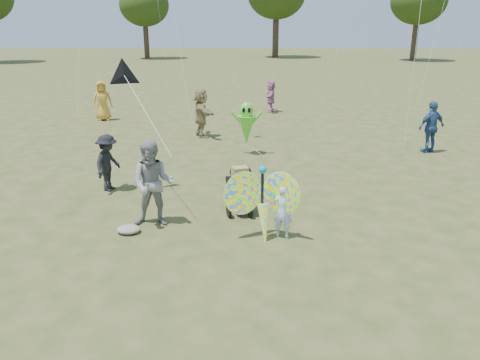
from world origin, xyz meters
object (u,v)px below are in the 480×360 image
Objects in this scene: crowd_j at (271,96)px; jogging_stroller at (240,186)px; adult_man at (153,184)px; crowd_g at (102,101)px; crowd_c at (431,127)px; crowd_d at (201,113)px; butterfly_kite at (263,203)px; crowd_b at (108,163)px; alien_kite at (247,125)px; child_girl at (283,212)px.

jogging_stroller is (-0.94, -12.92, -0.14)m from crowd_j.
adult_man is 14.07m from crowd_j.
crowd_g is 7.93m from crowd_j.
crowd_c is 0.99× the size of crowd_g.
crowd_d is 1.07× the size of butterfly_kite.
crowd_c is at bearing -38.36° from crowd_g.
adult_man is 1.26× the size of crowd_b.
crowd_c is at bearing 37.02° from crowd_j.
crowd_d reaches higher than crowd_b.
crowd_d is 1.06× the size of crowd_g.
alien_kite is at bearing 94.65° from butterfly_kite.
child_girl is 0.63× the size of butterfly_kite.
crowd_j is at bearing -73.10° from child_girl.
adult_man is at bearing -128.67° from crowd_b.
crowd_j is at bearing 88.31° from butterfly_kite.
butterfly_kite is at bearing -76.13° from crowd_g.
crowd_g is at bearing 32.55° from crowd_b.
adult_man is at bearing 166.60° from butterfly_kite.
crowd_c is (7.94, 6.38, -0.07)m from adult_man.
crowd_g is 1.55× the size of jogging_stroller.
crowd_g reaches higher than jogging_stroller.
crowd_d is at bearing 104.64° from butterfly_kite.
child_girl reaches higher than jogging_stroller.
alien_kite is at bearing -29.20° from crowd_b.
crowd_b is 3.69m from jogging_stroller.
crowd_d reaches higher than crowd_g.
butterfly_kite is 6.45m from alien_kite.
child_girl is at bearing -81.74° from alien_kite.
crowd_c is 9.06m from crowd_j.
butterfly_kite is (2.32, -8.89, -0.17)m from crowd_d.
crowd_j is at bearing 66.56° from jogging_stroller.
crowd_j is (2.74, 5.46, -0.17)m from crowd_d.
crowd_b is at bearing -0.89° from crowd_c.
crowd_c is at bearing 4.77° from alien_kite.
crowd_b is at bearing 145.77° from butterfly_kite.
crowd_j is (0.02, 14.28, 0.21)m from child_girl.
crowd_c is at bearing -110.28° from child_girl.
child_girl is 0.59× the size of crowd_d.
child_girl is 14.06m from crowd_g.
jogging_stroller is 5.01m from alien_kite.
butterfly_kite is 1.00× the size of alien_kite.
child_girl is 0.74× the size of crowd_b.
crowd_d is at bearing -38.45° from crowd_c.
adult_man is 10.19m from crowd_c.
crowd_d is 7.68m from jogging_stroller.
crowd_d is at bearing 84.33° from jogging_stroller.
crowd_d is 6.11m from crowd_j.
crowd_j is at bearing 0.76° from crowd_g.
crowd_c is 0.93× the size of crowd_d.
adult_man reaches higher than crowd_j.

